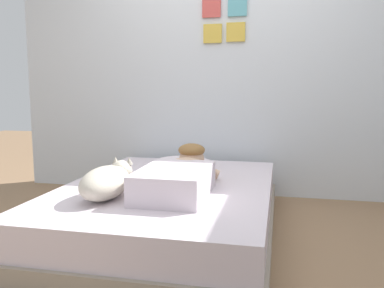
{
  "coord_description": "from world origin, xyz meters",
  "views": [
    {
      "loc": [
        0.53,
        -2.5,
        1.02
      ],
      "look_at": [
        -0.13,
        0.5,
        0.6
      ],
      "focal_mm": 37.3,
      "sensor_mm": 36.0,
      "label": 1
    }
  ],
  "objects": [
    {
      "name": "person_lying",
      "position": [
        -0.1,
        0.02,
        0.46
      ],
      "size": [
        0.43,
        0.92,
        0.27
      ],
      "color": "silver",
      "rests_on": "bed"
    },
    {
      "name": "cell_phone",
      "position": [
        -0.04,
        -0.17,
        0.36
      ],
      "size": [
        0.07,
        0.14,
        0.01
      ],
      "primitive_type": "cube",
      "color": "black",
      "rests_on": "bed"
    },
    {
      "name": "coffee_cup",
      "position": [
        -0.15,
        0.5,
        0.39
      ],
      "size": [
        0.12,
        0.09,
        0.07
      ],
      "color": "teal",
      "rests_on": "bed"
    },
    {
      "name": "back_wall",
      "position": [
        0.0,
        1.38,
        1.25
      ],
      "size": [
        4.19,
        0.12,
        2.5
      ],
      "color": "silver",
      "rests_on": "ground"
    },
    {
      "name": "bed",
      "position": [
        -0.23,
        0.18,
        0.17
      ],
      "size": [
        1.47,
        2.1,
        0.35
      ],
      "color": "gray",
      "rests_on": "ground"
    },
    {
      "name": "ground_plane",
      "position": [
        0.0,
        0.0,
        0.0
      ],
      "size": [
        12.38,
        12.38,
        0.0
      ],
      "primitive_type": "plane",
      "color": "#8C6B4C"
    },
    {
      "name": "dog",
      "position": [
        -0.51,
        -0.24,
        0.46
      ],
      "size": [
        0.26,
        0.57,
        0.21
      ],
      "color": "beige",
      "rests_on": "bed"
    },
    {
      "name": "pillow",
      "position": [
        -0.25,
        0.73,
        0.41
      ],
      "size": [
        0.52,
        0.32,
        0.11
      ],
      "primitive_type": "ellipsoid",
      "color": "silver",
      "rests_on": "bed"
    }
  ]
}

